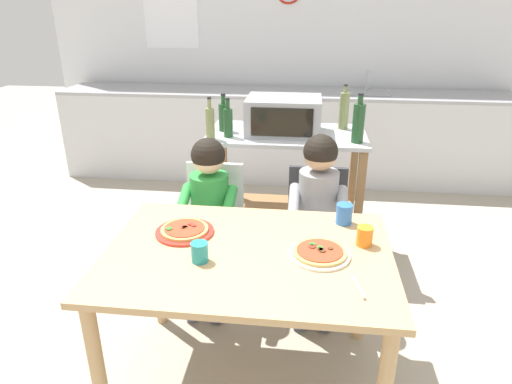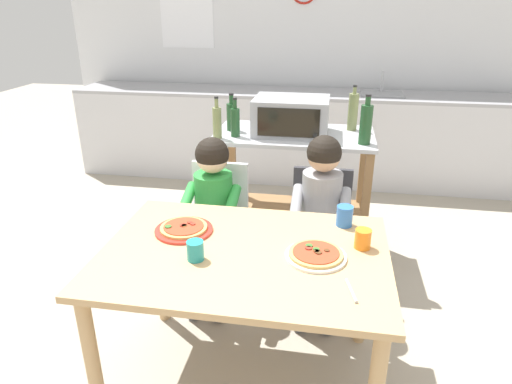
% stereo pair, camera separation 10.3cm
% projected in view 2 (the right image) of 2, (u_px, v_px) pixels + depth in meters
% --- Properties ---
extents(ground_plane, '(12.65, 12.65, 0.00)m').
position_uv_depth(ground_plane, '(278.00, 249.00, 3.36)').
color(ground_plane, '#A89E8C').
extents(back_wall_tiled, '(5.00, 0.14, 2.70)m').
position_uv_depth(back_wall_tiled, '(304.00, 39.00, 4.61)').
color(back_wall_tiled, silver).
rests_on(back_wall_tiled, ground).
extents(kitchen_counter, '(4.50, 0.60, 1.08)m').
position_uv_depth(kitchen_counter, '(298.00, 136.00, 4.59)').
color(kitchen_counter, silver).
rests_on(kitchen_counter, ground).
extents(kitchen_island_cart, '(1.05, 0.59, 0.89)m').
position_uv_depth(kitchen_island_cart, '(293.00, 175.00, 3.12)').
color(kitchen_island_cart, '#B7BABF').
rests_on(kitchen_island_cart, ground).
extents(toaster_oven, '(0.48, 0.38, 0.24)m').
position_uv_depth(toaster_oven, '(291.00, 116.00, 2.96)').
color(toaster_oven, '#999BA0').
rests_on(toaster_oven, kitchen_island_cart).
extents(bottle_clear_vinegar, '(0.07, 0.07, 0.30)m').
position_uv_depth(bottle_clear_vinegar, '(366.00, 124.00, 2.74)').
color(bottle_clear_vinegar, '#1E4723').
rests_on(bottle_clear_vinegar, kitchen_island_cart).
extents(bottle_brown_beer, '(0.07, 0.07, 0.25)m').
position_uv_depth(bottle_brown_beer, '(232.00, 116.00, 3.04)').
color(bottle_brown_beer, '#1E4723').
rests_on(bottle_brown_beer, kitchen_island_cart).
extents(bottle_dark_olive_oil, '(0.07, 0.07, 0.30)m').
position_uv_depth(bottle_dark_olive_oil, '(353.00, 111.00, 3.04)').
color(bottle_dark_olive_oil, olive).
rests_on(bottle_dark_olive_oil, kitchen_island_cart).
extents(bottle_squat_spirits, '(0.06, 0.06, 0.27)m').
position_uv_depth(bottle_squat_spirits, '(217.00, 122.00, 2.86)').
color(bottle_squat_spirits, olive).
rests_on(bottle_squat_spirits, kitchen_island_cart).
extents(bottle_tall_green_wine, '(0.06, 0.06, 0.25)m').
position_uv_depth(bottle_tall_green_wine, '(235.00, 121.00, 2.90)').
color(bottle_tall_green_wine, '#1E4723').
rests_on(bottle_tall_green_wine, kitchen_island_cart).
extents(dining_table, '(1.23, 0.87, 0.72)m').
position_uv_depth(dining_table, '(244.00, 271.00, 1.97)').
color(dining_table, tan).
rests_on(dining_table, ground).
extents(dining_chair_left, '(0.36, 0.36, 0.81)m').
position_uv_depth(dining_chair_left, '(217.00, 220.00, 2.74)').
color(dining_chair_left, silver).
rests_on(dining_chair_left, ground).
extents(dining_chair_right, '(0.36, 0.36, 0.81)m').
position_uv_depth(dining_chair_right, '(320.00, 228.00, 2.64)').
color(dining_chair_right, '#333338').
rests_on(dining_chair_right, ground).
extents(child_in_green_shirt, '(0.32, 0.42, 1.00)m').
position_uv_depth(child_in_green_shirt, '(211.00, 203.00, 2.56)').
color(child_in_green_shirt, '#424C6B').
rests_on(child_in_green_shirt, ground).
extents(child_in_grey_shirt, '(0.32, 0.42, 1.04)m').
position_uv_depth(child_in_grey_shirt, '(321.00, 208.00, 2.46)').
color(child_in_grey_shirt, '#424C6B').
rests_on(child_in_grey_shirt, ground).
extents(pizza_plate_red_rimmed, '(0.27, 0.27, 0.03)m').
position_uv_depth(pizza_plate_red_rimmed, '(184.00, 229.00, 2.10)').
color(pizza_plate_red_rimmed, red).
rests_on(pizza_plate_red_rimmed, dining_table).
extents(pizza_plate_white, '(0.26, 0.26, 0.03)m').
position_uv_depth(pizza_plate_white, '(316.00, 255.00, 1.88)').
color(pizza_plate_white, white).
rests_on(pizza_plate_white, dining_table).
extents(drinking_cup_teal, '(0.07, 0.07, 0.08)m').
position_uv_depth(drinking_cup_teal, '(195.00, 251.00, 1.86)').
color(drinking_cup_teal, teal).
rests_on(drinking_cup_teal, dining_table).
extents(drinking_cup_blue, '(0.08, 0.08, 0.10)m').
position_uv_depth(drinking_cup_blue, '(345.00, 216.00, 2.14)').
color(drinking_cup_blue, blue).
rests_on(drinking_cup_blue, dining_table).
extents(drinking_cup_orange, '(0.07, 0.07, 0.09)m').
position_uv_depth(drinking_cup_orange, '(363.00, 239.00, 1.94)').
color(drinking_cup_orange, orange).
rests_on(drinking_cup_orange, dining_table).
extents(serving_spoon, '(0.05, 0.14, 0.01)m').
position_uv_depth(serving_spoon, '(351.00, 290.00, 1.66)').
color(serving_spoon, '#B7BABF').
rests_on(serving_spoon, dining_table).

